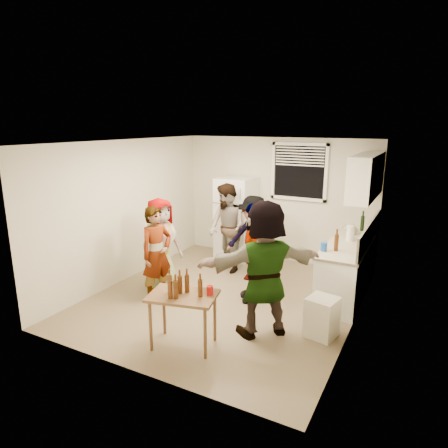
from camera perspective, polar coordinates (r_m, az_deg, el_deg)
The scene contains 23 objects.
room at distance 6.63m, azimuth 0.27°, elevation -10.48°, with size 4.00×4.50×2.50m, color beige, non-canonical shape.
window at distance 7.96m, azimuth 10.67°, elevation 7.34°, with size 1.12×0.10×1.06m, color white, non-canonical shape.
refrigerator at distance 8.27m, azimuth 1.71°, elevation 0.79°, with size 0.70×0.70×1.70m, color white.
counter_lower at distance 6.99m, azimuth 17.35°, elevation -6.04°, with size 0.60×2.20×0.86m, color white.
countertop at distance 6.85m, azimuth 17.62°, elevation -2.51°, with size 0.64×2.22×0.04m, color beige.
backsplash at distance 6.76m, azimuth 20.12°, elevation -1.18°, with size 0.03×2.20×0.36m, color #ABA79D.
upper_cabinets at distance 6.81m, azimuth 19.70°, elevation 6.46°, with size 0.34×1.60×0.70m, color white.
kettle at distance 7.27m, azimuth 17.90°, elevation -1.40°, with size 0.22×0.18×0.18m, color silver, non-canonical shape.
paper_towel at distance 6.88m, azimuth 17.52°, elevation -2.26°, with size 0.12×0.12×0.25m, color white.
wine_bottle at distance 7.55m, azimuth 19.07°, elevation -0.92°, with size 0.07×0.07×0.27m, color black.
beer_bottle_counter at distance 6.27m, azimuth 15.67°, elevation -3.70°, with size 0.07×0.07×0.25m, color #47230C.
blue_cup at distance 6.21m, azimuth 14.04°, elevation -3.77°, with size 0.10×0.10×0.13m, color #1D4EB3.
picture_frame at distance 7.45m, azimuth 20.32°, elevation -0.65°, with size 0.02×0.18×0.15m, color #E4D34E.
trash_bin at distance 5.60m, azimuth 13.79°, elevation -12.99°, with size 0.37×0.37×0.54m, color white.
serving_table at distance 5.39m, azimuth -5.72°, elevation -16.84°, with size 0.84×0.56×0.71m, color brown, non-canonical shape.
beer_bottle_table at distance 5.00m, azimuth -3.40°, elevation -10.27°, with size 0.06×0.06×0.22m, color #47230C.
red_cup at distance 5.04m, azimuth -2.03°, elevation -10.02°, with size 0.08×0.08×0.11m, color #AE0F0C.
guest_grey at distance 7.07m, azimuth -8.78°, elevation -9.04°, with size 0.77×1.58×0.50m, color #9A9A9A.
guest_stripe at distance 6.66m, azimuth -9.31°, elevation -10.57°, with size 0.56×1.54×0.37m, color #141933.
guest_back_left at distance 7.79m, azimuth 0.41°, elevation -6.62°, with size 0.82×1.69×0.64m, color brown.
guest_back_right at distance 7.36m, azimuth 4.08°, elevation -7.93°, with size 1.00×1.55×0.58m, color #39393D.
guest_black at distance 6.60m, azimuth 4.10°, elevation -10.65°, with size 0.93×1.59×0.39m, color black.
guest_orange at distance 5.67m, azimuth 5.52°, elevation -15.14°, with size 1.72×1.85×0.55m, color #F58C4A.
Camera 1 is at (2.79, -5.34, 2.78)m, focal length 32.00 mm.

